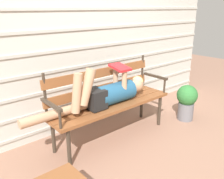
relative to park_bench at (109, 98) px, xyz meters
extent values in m
plane|color=#936B56|center=(0.00, -0.21, -0.52)|extent=(12.00, 12.00, 0.00)
cube|color=beige|center=(0.00, 0.52, 0.57)|extent=(5.27, 0.06, 2.19)
cube|color=#B7B7AD|center=(0.00, 0.48, -0.40)|extent=(5.27, 0.02, 0.04)
cube|color=#B7B7AD|center=(0.00, 0.48, -0.16)|extent=(5.27, 0.02, 0.04)
cube|color=#B7B7AD|center=(0.00, 0.48, 0.09)|extent=(5.27, 0.02, 0.04)
cube|color=#B7B7AD|center=(0.00, 0.48, 0.33)|extent=(5.27, 0.02, 0.04)
cube|color=#B7B7AD|center=(0.00, 0.48, 0.57)|extent=(5.27, 0.02, 0.04)
cube|color=#B7B7AD|center=(0.00, 0.48, 0.82)|extent=(5.27, 0.02, 0.04)
cube|color=#B7B7AD|center=(0.00, 0.48, 1.06)|extent=(5.27, 0.02, 0.04)
cube|color=brown|center=(0.00, -0.21, -0.07)|extent=(1.67, 0.14, 0.04)
cube|color=brown|center=(0.00, -0.07, -0.07)|extent=(1.67, 0.14, 0.04)
cube|color=brown|center=(0.00, 0.08, -0.07)|extent=(1.67, 0.14, 0.04)
cube|color=brown|center=(0.00, 0.15, 0.08)|extent=(1.61, 0.05, 0.11)
cube|color=brown|center=(0.00, 0.15, 0.30)|extent=(1.61, 0.05, 0.11)
cylinder|color=#382D23|center=(-0.77, 0.15, 0.19)|extent=(0.03, 0.03, 0.48)
cylinder|color=#382D23|center=(0.77, 0.15, 0.19)|extent=(0.03, 0.03, 0.48)
cylinder|color=#382D23|center=(-0.74, -0.24, -0.31)|extent=(0.04, 0.04, 0.44)
cylinder|color=#382D23|center=(0.74, -0.24, -0.31)|extent=(0.04, 0.04, 0.44)
cylinder|color=#382D23|center=(-0.74, 0.10, -0.31)|extent=(0.04, 0.04, 0.44)
cylinder|color=#382D23|center=(0.74, 0.10, -0.31)|extent=(0.04, 0.04, 0.44)
cube|color=#382D23|center=(-0.81, -0.07, 0.15)|extent=(0.04, 0.41, 0.03)
cylinder|color=#382D23|center=(-0.81, -0.24, 0.05)|extent=(0.03, 0.03, 0.20)
cube|color=#382D23|center=(0.81, -0.07, 0.15)|extent=(0.04, 0.41, 0.03)
cylinder|color=#382D23|center=(0.81, -0.24, 0.05)|extent=(0.03, 0.03, 0.20)
cylinder|color=#23567A|center=(0.05, -0.07, 0.07)|extent=(0.51, 0.25, 0.25)
cube|color=black|center=(-0.26, -0.07, 0.07)|extent=(0.20, 0.24, 0.22)
sphere|color=tan|center=(0.43, -0.07, 0.10)|extent=(0.19, 0.19, 0.19)
sphere|color=#E0C67A|center=(0.45, -0.07, 0.14)|extent=(0.16, 0.16, 0.16)
cylinder|color=tan|center=(-0.41, -0.13, 0.26)|extent=(0.24, 0.11, 0.42)
cylinder|color=tan|center=(-0.54, -0.13, 0.22)|extent=(0.15, 0.09, 0.44)
cylinder|color=tan|center=(-0.74, -0.01, 0.00)|extent=(0.79, 0.10, 0.10)
cylinder|color=tan|center=(0.13, -0.15, 0.22)|extent=(0.06, 0.06, 0.30)
cylinder|color=tan|center=(0.13, 0.01, 0.22)|extent=(0.06, 0.06, 0.30)
cube|color=red|center=(0.13, -0.07, 0.39)|extent=(0.19, 0.26, 0.07)
cylinder|color=slate|center=(1.18, -0.38, -0.39)|extent=(0.23, 0.23, 0.26)
sphere|color=#2D7033|center=(1.18, -0.38, -0.14)|extent=(0.30, 0.30, 0.30)
camera|label=1|loc=(-1.82, -2.19, 1.08)|focal=38.91mm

